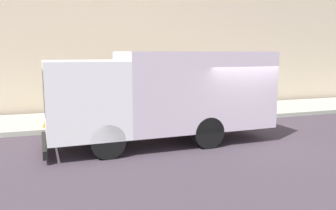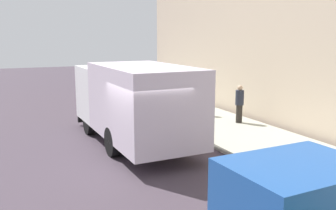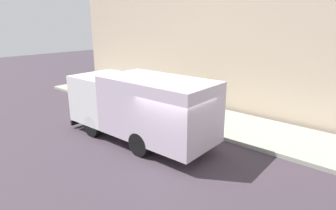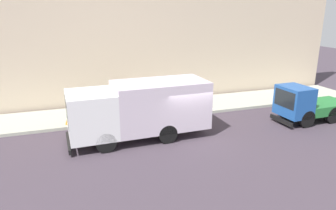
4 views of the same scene
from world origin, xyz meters
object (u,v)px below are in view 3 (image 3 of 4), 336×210
Objects in this scene: pedestrian_walking at (197,94)px; traffic_cone_orange at (135,102)px; pedestrian_standing at (160,91)px; large_utility_truck at (140,105)px.

traffic_cone_orange is (-2.24, 3.03, -0.58)m from pedestrian_walking.
traffic_cone_orange is (-1.43, 0.80, -0.59)m from pedestrian_standing.
traffic_cone_orange is (2.88, 3.56, -1.18)m from large_utility_truck.
pedestrian_standing is at bearing -29.21° from traffic_cone_orange.
traffic_cone_orange is at bearing 172.51° from pedestrian_walking.
pedestrian_standing reaches higher than traffic_cone_orange.
pedestrian_standing is (4.31, 2.76, -0.59)m from large_utility_truck.
large_utility_truck is 4.39× the size of pedestrian_walking.
pedestrian_walking reaches higher than traffic_cone_orange.
pedestrian_standing is at bearing 31.14° from large_utility_truck.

